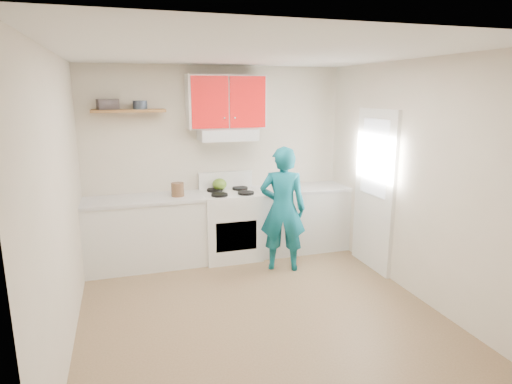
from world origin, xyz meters
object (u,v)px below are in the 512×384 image
object	(u,v)px
tin	(140,105)
kettle	(220,184)
stove	(231,225)
crock	(178,190)
person	(283,209)

from	to	relation	value
tin	kettle	xyz separation A→B (m)	(1.00, 0.04, -1.09)
stove	kettle	world-z (taller)	kettle
stove	crock	world-z (taller)	crock
person	kettle	bearing A→B (deg)	-28.89
tin	crock	bearing A→B (deg)	-19.48
crock	person	xyz separation A→B (m)	(1.24, -0.59, -0.20)
kettle	crock	bearing A→B (deg)	173.16
stove	crock	size ratio (longest dim) A/B	4.63
crock	person	distance (m)	1.39
kettle	person	world-z (taller)	person
stove	tin	distance (m)	1.98
crock	stove	bearing A→B (deg)	0.61
kettle	person	xyz separation A→B (m)	(0.64, -0.78, -0.20)
stove	person	size ratio (longest dim) A/B	0.57
tin	kettle	bearing A→B (deg)	2.57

